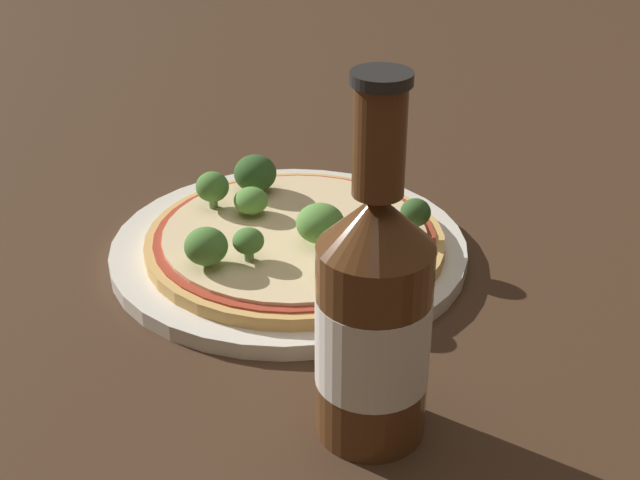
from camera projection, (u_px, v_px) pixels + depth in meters
The scene contains 12 objects.
ground_plane at pixel (289, 256), 0.70m from camera, with size 3.00×3.00×0.00m, color #3D2819.
plate at pixel (294, 249), 0.69m from camera, with size 0.28×0.28×0.01m.
pizza at pixel (295, 239), 0.68m from camera, with size 0.23×0.23×0.01m.
broccoli_floret_0 at pixel (340, 259), 0.61m from camera, with size 0.03×0.03×0.03m.
broccoli_floret_1 at pixel (320, 223), 0.65m from camera, with size 0.04×0.04×0.03m.
broccoli_floret_2 at pixel (212, 187), 0.70m from camera, with size 0.03×0.03×0.03m.
broccoli_floret_3 at pixel (206, 246), 0.62m from camera, with size 0.03×0.03×0.03m.
broccoli_floret_4 at pixel (255, 173), 0.73m from camera, with size 0.04×0.04×0.03m.
broccoli_floret_5 at pixel (248, 241), 0.63m from camera, with size 0.02×0.02×0.02m.
broccoli_floret_6 at pixel (251, 201), 0.70m from camera, with size 0.03×0.03×0.02m.
broccoli_floret_7 at pixel (415, 213), 0.67m from camera, with size 0.02×0.02×0.03m.
beer_bottle at pixel (373, 316), 0.48m from camera, with size 0.06×0.06×0.22m.
Camera 1 is at (0.51, -0.32, 0.35)m, focal length 50.00 mm.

